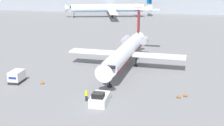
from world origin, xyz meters
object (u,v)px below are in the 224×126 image
Objects in this scene: airplane_main at (126,51)px; luggage_cart at (17,77)px; worker_near_tug at (86,95)px; airplane_parked_far_left at (110,8)px; traffic_cone_left at (42,82)px; traffic_cone_right at (179,96)px; traffic_cone_mid at (185,95)px; pushback_tug at (100,99)px.

luggage_cart is (-16.98, -13.07, -2.37)m from airplane_main.
airplane_parked_far_left is at bearing 99.90° from worker_near_tug.
traffic_cone_left is 22.91m from traffic_cone_right.
traffic_cone_right is 1.09× the size of traffic_cone_mid.
traffic_cone_mid is at bearing -2.31° from traffic_cone_left.
airplane_parked_far_left is (-16.39, 93.91, 3.02)m from worker_near_tug.
airplane_main is 44.20× the size of traffic_cone_left.
airplane_parked_far_left is at bearing 108.31° from traffic_cone_right.
airplane_main reaches higher than worker_near_tug.
luggage_cart is at bearing 159.33° from pushback_tug.
traffic_cone_right is (13.34, 4.10, -0.61)m from worker_near_tug.
pushback_tug is at bearing -78.90° from airplane_parked_far_left.
airplane_main is 18.29m from traffic_cone_mid.
traffic_cone_right is (27.46, -1.55, -0.70)m from luggage_cart.
traffic_cone_right reaches higher than traffic_cone_mid.
traffic_cone_right is (22.84, -1.70, 0.00)m from traffic_cone_left.
worker_near_tug is (-2.14, 0.49, 0.19)m from pushback_tug.
airplane_main is at bearing -75.64° from airplane_parked_far_left.
airplane_parked_far_left is (-18.53, 94.40, 3.21)m from pushback_tug.
worker_near_tug is 11.15m from traffic_cone_left.
traffic_cone_mid is at bearing -1.62° from luggage_cart.
traffic_cone_right is at bearing -4.26° from traffic_cone_left.
traffic_cone_left is (4.61, 0.16, -0.70)m from luggage_cart.
traffic_cone_left is at bearing 148.61° from worker_near_tug.
worker_near_tug reaches higher than traffic_cone_right.
traffic_cone_right is at bearing -54.38° from airplane_main.
airplane_parked_far_left is at bearing 101.10° from pushback_tug.
luggage_cart is at bearing 158.20° from worker_near_tug.
pushback_tug is at bearing -156.46° from traffic_cone_mid.
worker_near_tug is 2.84× the size of traffic_cone_mid.
pushback_tug is 6.66× the size of traffic_cone_mid.
pushback_tug reaches higher than traffic_cone_mid.
airplane_main is at bearing 46.25° from traffic_cone_left.
luggage_cart is 4.48× the size of traffic_cone_right.
pushback_tug is 2.34× the size of worker_near_tug.
worker_near_tug is 2.60× the size of traffic_cone_left.
traffic_cone_left is (-12.37, -12.92, -3.07)m from airplane_main.
airplane_main is 7.26× the size of pushback_tug.
worker_near_tug is 13.97m from traffic_cone_right.
traffic_cone_left is (-9.51, 5.80, -0.61)m from worker_near_tug.
airplane_main is 18.25m from traffic_cone_right.
airplane_main is 21.56m from luggage_cart.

